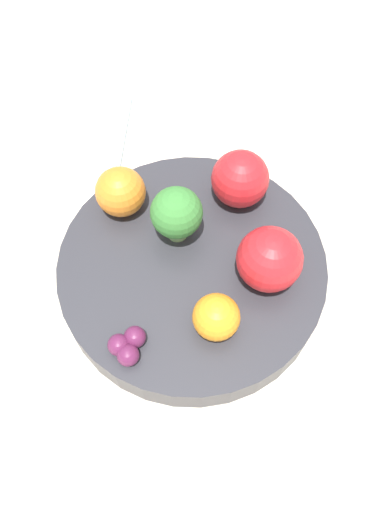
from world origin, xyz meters
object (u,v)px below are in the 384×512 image
object	(u,v)px
bowl	(192,270)
napkin	(74,131)
broccoli	(177,214)
orange_front	(216,317)
orange_back	(121,192)
grape_cluster	(127,346)
apple_red	(240,179)
apple_green	(270,259)

from	to	relation	value
bowl	napkin	xyz separation A→B (m)	(0.19, -0.14, -0.01)
napkin	broccoli	bearing A→B (deg)	146.31
orange_front	napkin	size ratio (longest dim) A/B	0.27
orange_back	grape_cluster	xyz separation A→B (m)	(-0.06, 0.13, -0.01)
bowl	napkin	bearing A→B (deg)	-35.48
apple_red	apple_green	distance (m)	0.09
napkin	bowl	bearing A→B (deg)	144.52
orange_back	grape_cluster	world-z (taller)	orange_back
bowl	apple_green	bearing A→B (deg)	-172.89
broccoli	grape_cluster	bearing A→B (deg)	89.88
bowl	apple_red	world-z (taller)	apple_red
broccoli	grape_cluster	size ratio (longest dim) A/B	1.68
apple_green	grape_cluster	bearing A→B (deg)	49.35
orange_front	napkin	xyz separation A→B (m)	(0.23, -0.19, -0.05)
bowl	grape_cluster	distance (m)	0.10
apple_red	napkin	world-z (taller)	apple_red
broccoli	orange_back	bearing A→B (deg)	-11.50
bowl	grape_cluster	bearing A→B (deg)	76.62
orange_front	grape_cluster	bearing A→B (deg)	34.76
bowl	orange_front	bearing A→B (deg)	126.41
bowl	apple_red	distance (m)	0.10
bowl	grape_cluster	size ratio (longest dim) A/B	7.13
grape_cluster	apple_red	bearing A→B (deg)	-103.09
apple_red	grape_cluster	size ratio (longest dim) A/B	1.58
apple_green	grape_cluster	size ratio (longest dim) A/B	1.66
apple_red	grape_cluster	xyz separation A→B (m)	(0.04, 0.18, -0.02)
bowl	apple_red	size ratio (longest dim) A/B	4.51
apple_green	orange_back	world-z (taller)	apple_green
grape_cluster	apple_green	bearing A→B (deg)	-130.65
apple_green	orange_front	size ratio (longest dim) A/B	1.44
napkin	orange_front	bearing A→B (deg)	140.57
orange_front	orange_back	xyz separation A→B (m)	(0.12, -0.09, 0.00)
apple_green	orange_front	xyz separation A→B (m)	(0.03, 0.06, -0.01)
orange_back	napkin	world-z (taller)	orange_back
apple_red	napkin	distance (m)	0.23
orange_back	napkin	bearing A→B (deg)	-42.79
apple_red	bowl	bearing A→B (deg)	77.23
napkin	apple_red	bearing A→B (deg)	166.08
broccoli	apple_red	size ratio (longest dim) A/B	1.06
apple_red	orange_front	world-z (taller)	apple_red
napkin	grape_cluster	bearing A→B (deg)	125.86
apple_red	napkin	bearing A→B (deg)	-13.92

